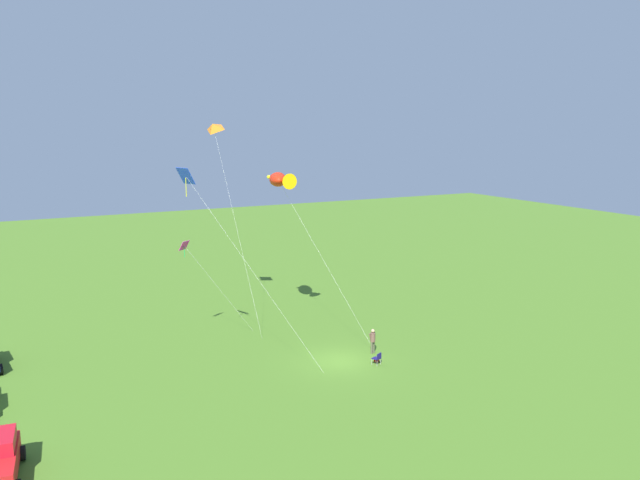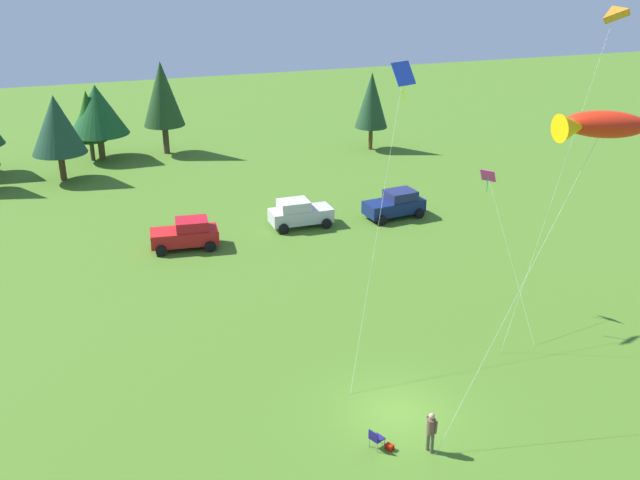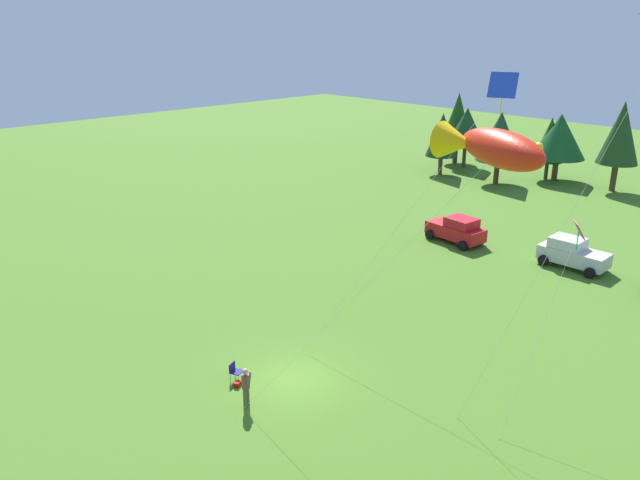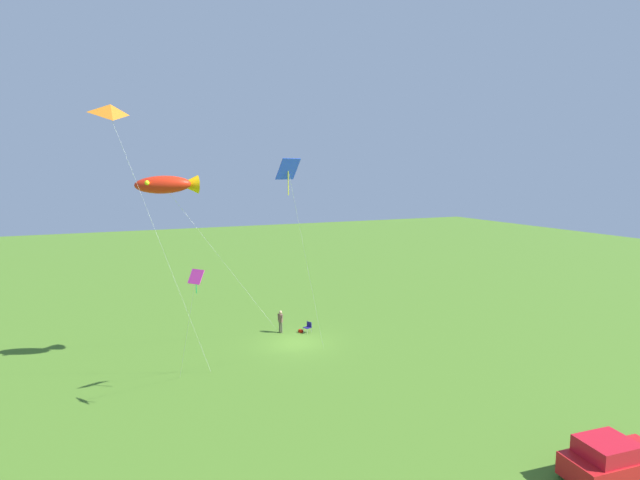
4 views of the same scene
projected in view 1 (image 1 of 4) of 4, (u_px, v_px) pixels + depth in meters
ground_plane at (340, 361)px, 41.52m from camera, size 160.00×160.00×0.00m
person_kite_flyer at (373, 339)px, 42.71m from camera, size 0.43×0.57×1.74m
folding_chair at (377, 358)px, 40.74m from camera, size 0.63×0.63×0.82m
backpack_on_grass at (376, 360)px, 41.35m from camera, size 0.35×0.39×0.22m
kite_large_fish at (280, 180)px, 46.61m from camera, size 10.39×4.69×12.06m
kite_delta_orange at (213, 128)px, 46.89m from camera, size 5.89×2.49×15.81m
kite_diamond_blue at (189, 181)px, 38.61m from camera, size 5.82×7.52×12.89m
kite_diamond_rainbow at (187, 249)px, 44.02m from camera, size 0.79×5.57×7.46m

